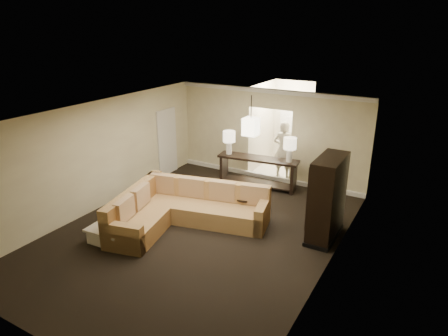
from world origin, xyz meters
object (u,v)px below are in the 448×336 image
Objects in this scene: sectional_sofa at (182,210)px; armoire at (327,200)px; console_table at (258,170)px; drink_table at (244,203)px; coffee_table at (113,232)px; person at (284,147)px.

armoire reaches higher than sectional_sofa.
sectional_sofa is 1.39× the size of console_table.
console_table is at bearing 106.15° from drink_table.
sectional_sofa is 3.37m from armoire.
armoire is (2.57, -1.90, 0.37)m from console_table.
drink_table is (2.09, 2.40, 0.22)m from coffee_table.
armoire is at bearing -43.28° from console_table.
armoire reaches higher than drink_table.
drink_table is at bearing -177.13° from armoire.
coffee_table is at bearing 68.85° from person.
person is (0.91, 4.12, 0.62)m from sectional_sofa.
person is at bearing 126.59° from armoire.
drink_table is at bearing -80.70° from console_table.
coffee_table is (-0.95, -1.38, -0.20)m from sectional_sofa.
coffee_table is at bearing -131.05° from drink_table.
coffee_table is 0.39× the size of console_table.
coffee_table is 4.67m from console_table.
console_table is 3.22m from armoire.
armoire is 3.74m from person.
coffee_table is at bearing -137.22° from sectional_sofa.
sectional_sofa is at bearing 55.42° from coffee_table.
coffee_table is 0.49× the size of armoire.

